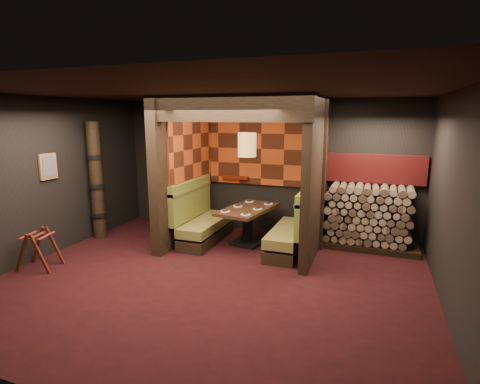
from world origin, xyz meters
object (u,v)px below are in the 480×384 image
pendant_lamp (247,145)px  booth_bench_right (293,231)px  totem_column (97,182)px  booth_bench_left (202,222)px  firewood_stack (372,218)px  luggage_rack (39,248)px  dining_table (248,219)px

pendant_lamp → booth_bench_right: bearing=-5.1°
pendant_lamp → totem_column: size_ratio=0.46×
booth_bench_left → firewood_stack: firewood_stack is taller
pendant_lamp → totem_column: bearing=-168.2°
luggage_rack → firewood_stack: (5.19, 2.90, 0.27)m
pendant_lamp → firewood_stack: (2.30, 0.62, -1.36)m
totem_column → booth_bench_left: bearing=14.8°
booth_bench_left → pendant_lamp: bearing=5.1°
booth_bench_right → totem_column: size_ratio=0.67×
firewood_stack → totem_column: bearing=-166.8°
dining_table → booth_bench_left: bearing=-171.9°
totem_column → firewood_stack: 5.51m
booth_bench_left → booth_bench_right: same height
luggage_rack → dining_table: bearing=38.9°
totem_column → booth_bench_right: bearing=7.9°
booth_bench_left → luggage_rack: size_ratio=2.20×
booth_bench_right → dining_table: size_ratio=1.06×
booth_bench_left → luggage_rack: (-1.94, -2.20, -0.05)m
firewood_stack → luggage_rack: bearing=-150.8°
dining_table → pendant_lamp: (-0.00, -0.05, 1.47)m
booth_bench_left → firewood_stack: size_ratio=0.92×
dining_table → pendant_lamp: size_ratio=1.37×
dining_table → luggage_rack: bearing=-141.1°
booth_bench_right → totem_column: bearing=-172.1°
booth_bench_left → booth_bench_right: (1.89, 0.00, 0.00)m
luggage_rack → totem_column: totem_column is taller
luggage_rack → booth_bench_left: bearing=48.5°
luggage_rack → booth_bench_right: bearing=29.8°
booth_bench_right → luggage_rack: size_ratio=2.20×
dining_table → totem_column: 3.18m
booth_bench_right → firewood_stack: (1.35, 0.70, 0.21)m
luggage_rack → totem_column: 1.85m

